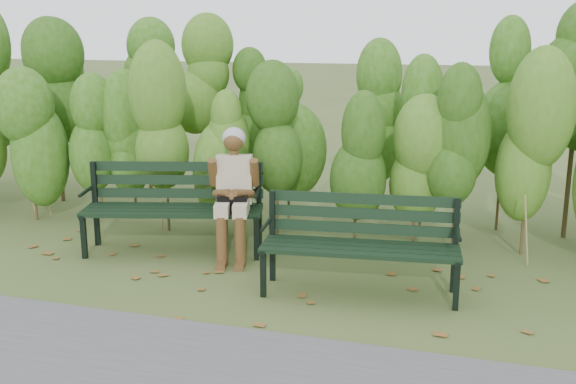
# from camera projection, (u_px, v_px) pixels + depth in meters

# --- Properties ---
(ground) EXTENTS (80.00, 80.00, 0.00)m
(ground) POSITION_uv_depth(u_px,v_px,m) (276.00, 284.00, 5.88)
(ground) COLOR #415326
(hedge_band) EXTENTS (11.04, 1.67, 2.42)m
(hedge_band) POSITION_uv_depth(u_px,v_px,m) (328.00, 116.00, 7.31)
(hedge_band) COLOR #47381E
(hedge_band) RESTS_ON ground
(leaf_litter) EXTENTS (5.28, 2.16, 0.01)m
(leaf_litter) POSITION_uv_depth(u_px,v_px,m) (259.00, 287.00, 5.81)
(leaf_litter) COLOR brown
(leaf_litter) RESTS_ON ground
(bench_left) EXTENTS (1.84, 1.01, 0.88)m
(bench_left) POSITION_uv_depth(u_px,v_px,m) (175.00, 200.00, 6.70)
(bench_left) COLOR black
(bench_left) RESTS_ON ground
(bench_right) EXTENTS (1.68, 0.72, 0.81)m
(bench_right) POSITION_uv_depth(u_px,v_px,m) (361.00, 237.00, 5.63)
(bench_right) COLOR black
(bench_right) RESTS_ON ground
(seated_woman) EXTENTS (0.52, 0.77, 1.25)m
(seated_woman) POSITION_uv_depth(u_px,v_px,m) (233.00, 185.00, 6.47)
(seated_woman) COLOR tan
(seated_woman) RESTS_ON ground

